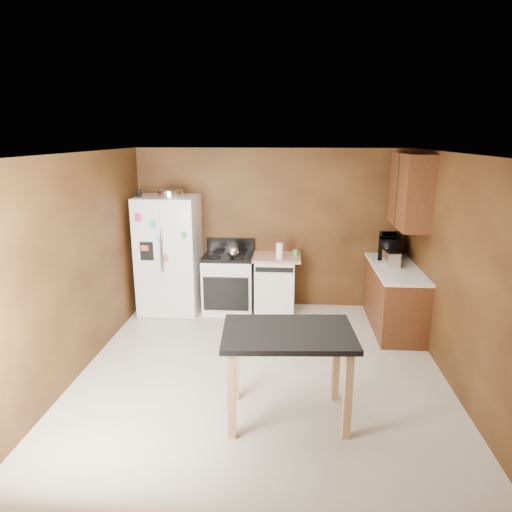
# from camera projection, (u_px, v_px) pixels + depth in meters

# --- Properties ---
(floor) EXTENTS (4.50, 4.50, 0.00)m
(floor) POSITION_uv_depth(u_px,v_px,m) (262.00, 371.00, 5.35)
(floor) COLOR beige
(floor) RESTS_ON ground
(ceiling) EXTENTS (4.50, 4.50, 0.00)m
(ceiling) POSITION_uv_depth(u_px,v_px,m) (262.00, 154.00, 4.71)
(ceiling) COLOR white
(ceiling) RESTS_ON ground
(wall_back) EXTENTS (4.20, 0.00, 4.20)m
(wall_back) POSITION_uv_depth(u_px,v_px,m) (271.00, 229.00, 7.20)
(wall_back) COLOR brown
(wall_back) RESTS_ON ground
(wall_front) EXTENTS (4.20, 0.00, 4.20)m
(wall_front) POSITION_uv_depth(u_px,v_px,m) (240.00, 371.00, 2.86)
(wall_front) COLOR brown
(wall_front) RESTS_ON ground
(wall_left) EXTENTS (0.00, 4.50, 4.50)m
(wall_left) POSITION_uv_depth(u_px,v_px,m) (78.00, 266.00, 5.18)
(wall_left) COLOR brown
(wall_left) RESTS_ON ground
(wall_right) EXTENTS (0.00, 4.50, 4.50)m
(wall_right) POSITION_uv_depth(u_px,v_px,m) (458.00, 274.00, 4.88)
(wall_right) COLOR brown
(wall_right) RESTS_ON ground
(roasting_pan) EXTENTS (0.38, 0.38, 0.10)m
(roasting_pan) POSITION_uv_depth(u_px,v_px,m) (171.00, 193.00, 6.79)
(roasting_pan) COLOR silver
(roasting_pan) RESTS_ON refrigerator
(pen_cup) EXTENTS (0.07, 0.07, 0.11)m
(pen_cup) POSITION_uv_depth(u_px,v_px,m) (139.00, 193.00, 6.75)
(pen_cup) COLOR black
(pen_cup) RESTS_ON refrigerator
(kettle) EXTENTS (0.18, 0.18, 0.18)m
(kettle) POSITION_uv_depth(u_px,v_px,m) (233.00, 252.00, 6.83)
(kettle) COLOR silver
(kettle) RESTS_ON gas_range
(paper_towel) EXTENTS (0.11, 0.11, 0.24)m
(paper_towel) POSITION_uv_depth(u_px,v_px,m) (279.00, 251.00, 6.80)
(paper_towel) COLOR white
(paper_towel) RESTS_ON dishwasher
(green_canister) EXTENTS (0.11, 0.11, 0.10)m
(green_canister) POSITION_uv_depth(u_px,v_px,m) (295.00, 253.00, 6.98)
(green_canister) COLOR green
(green_canister) RESTS_ON dishwasher
(toaster) EXTENTS (0.20, 0.30, 0.21)m
(toaster) POSITION_uv_depth(u_px,v_px,m) (391.00, 259.00, 6.39)
(toaster) COLOR silver
(toaster) RESTS_ON right_cabinets
(microwave) EXTENTS (0.49, 0.63, 0.31)m
(microwave) POSITION_uv_depth(u_px,v_px,m) (389.00, 247.00, 6.88)
(microwave) COLOR black
(microwave) RESTS_ON right_cabinets
(refrigerator) EXTENTS (0.90, 0.80, 1.80)m
(refrigerator) POSITION_uv_depth(u_px,v_px,m) (169.00, 255.00, 7.03)
(refrigerator) COLOR white
(refrigerator) RESTS_ON ground
(gas_range) EXTENTS (0.76, 0.68, 1.10)m
(gas_range) POSITION_uv_depth(u_px,v_px,m) (229.00, 282.00, 7.13)
(gas_range) COLOR white
(gas_range) RESTS_ON ground
(dishwasher) EXTENTS (0.78, 0.63, 0.89)m
(dishwasher) POSITION_uv_depth(u_px,v_px,m) (275.00, 283.00, 7.11)
(dishwasher) COLOR white
(dishwasher) RESTS_ON ground
(right_cabinets) EXTENTS (0.63, 1.58, 2.45)m
(right_cabinets) POSITION_uv_depth(u_px,v_px,m) (399.00, 266.00, 6.41)
(right_cabinets) COLOR brown
(right_cabinets) RESTS_ON ground
(island) EXTENTS (1.28, 0.90, 0.91)m
(island) POSITION_uv_depth(u_px,v_px,m) (288.00, 345.00, 4.30)
(island) COLOR black
(island) RESTS_ON ground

